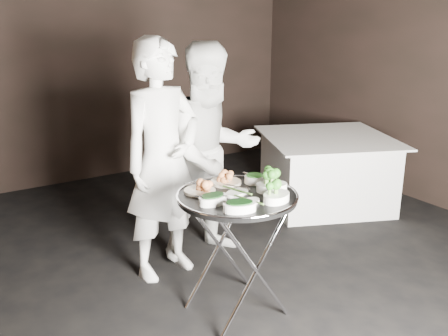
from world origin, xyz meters
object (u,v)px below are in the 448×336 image
tray_stand (237,249)px  dining_table (326,170)px  waiter_left (163,161)px  waiter_right (212,153)px  serving_tray (237,196)px

tray_stand → dining_table: size_ratio=0.65×
waiter_left → dining_table: 2.12m
waiter_left → dining_table: size_ratio=1.41×
tray_stand → waiter_right: (0.32, 0.82, 0.40)m
tray_stand → dining_table: bearing=31.5°
tray_stand → serving_tray: serving_tray is taller
waiter_left → dining_table: bearing=1.4°
tray_stand → waiter_left: 0.86m
waiter_left → tray_stand: bearing=-89.5°
waiter_left → serving_tray: bearing=-89.5°
tray_stand → waiter_left: waiter_left is taller
serving_tray → dining_table: bearing=31.5°
dining_table → waiter_right: bearing=-167.9°
serving_tray → waiter_right: (0.32, 0.82, 0.04)m
serving_tray → dining_table: (1.87, 1.15, -0.45)m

